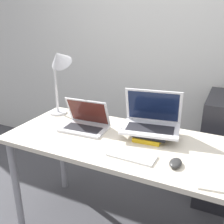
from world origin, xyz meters
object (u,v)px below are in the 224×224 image
(mouse, at_px, (176,163))
(desk_lamp, at_px, (59,65))
(laptop_left, at_px, (85,123))
(book_stack, at_px, (151,133))
(wireless_keyboard, at_px, (132,155))
(laptop_on_books, at_px, (151,121))
(notepad, at_px, (217,176))

(mouse, relative_size, desk_lamp, 0.19)
(laptop_left, xyz_separation_m, desk_lamp, (-0.29, 0.13, 0.36))
(book_stack, distance_m, wireless_keyboard, 0.29)
(wireless_keyboard, xyz_separation_m, desk_lamp, (-0.73, 0.35, 0.39))
(laptop_on_books, relative_size, notepad, 1.43)
(laptop_left, bearing_deg, notepad, -13.82)
(wireless_keyboard, height_order, mouse, mouse)
(laptop_left, xyz_separation_m, mouse, (0.68, -0.21, -0.03))
(wireless_keyboard, bearing_deg, laptop_left, 153.71)
(mouse, bearing_deg, book_stack, 129.37)
(laptop_left, bearing_deg, laptop_on_books, 11.73)
(book_stack, relative_size, wireless_keyboard, 0.88)
(wireless_keyboard, distance_m, desk_lamp, 0.90)
(wireless_keyboard, height_order, notepad, wireless_keyboard)
(laptop_left, relative_size, notepad, 1.15)
(laptop_left, distance_m, wireless_keyboard, 0.49)
(book_stack, relative_size, laptop_on_books, 0.60)
(laptop_left, height_order, wireless_keyboard, laptop_left)
(book_stack, height_order, desk_lamp, desk_lamp)
(desk_lamp, bearing_deg, notepad, -16.50)
(book_stack, distance_m, desk_lamp, 0.84)
(laptop_left, bearing_deg, mouse, -16.70)
(mouse, bearing_deg, notepad, -4.12)
(notepad, bearing_deg, laptop_on_books, 144.96)
(desk_lamp, bearing_deg, wireless_keyboard, -25.48)
(book_stack, xyz_separation_m, desk_lamp, (-0.75, 0.06, 0.37))
(wireless_keyboard, distance_m, notepad, 0.46)
(desk_lamp, bearing_deg, laptop_left, -24.23)
(book_stack, distance_m, mouse, 0.35)
(laptop_on_books, height_order, notepad, laptop_on_books)
(laptop_left, distance_m, book_stack, 0.46)
(laptop_left, xyz_separation_m, notepad, (0.90, -0.22, -0.04))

